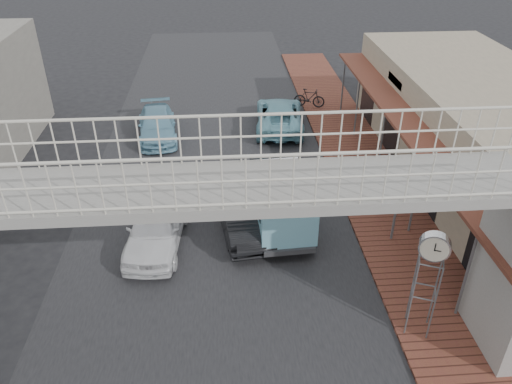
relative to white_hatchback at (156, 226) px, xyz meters
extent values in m
plane|color=black|center=(1.86, -1.06, -0.73)|extent=(120.00, 120.00, 0.00)
cube|color=black|center=(1.86, -1.06, -0.73)|extent=(10.00, 60.00, 0.01)
cube|color=brown|center=(8.36, 1.94, -0.68)|extent=(3.00, 40.00, 0.10)
cube|color=gray|center=(12.86, 2.94, 1.27)|extent=(6.00, 18.00, 4.00)
cube|color=brown|center=(9.56, 2.94, 2.17)|extent=(1.80, 18.00, 0.12)
cube|color=silver|center=(9.91, 6.44, 2.57)|extent=(0.08, 2.60, 0.90)
cube|color=#B21914|center=(9.91, -0.06, 2.57)|extent=(0.08, 2.20, 0.80)
cube|color=gray|center=(1.86, -5.06, 4.39)|extent=(14.00, 2.00, 0.24)
cube|color=beige|center=(1.86, -4.11, 5.06)|extent=(14.00, 0.08, 1.10)
cube|color=beige|center=(1.86, -6.01, 5.06)|extent=(14.00, 0.08, 1.10)
imported|color=white|center=(0.00, 0.00, 0.00)|extent=(2.09, 4.42, 1.46)
imported|color=black|center=(2.99, 0.97, 0.07)|extent=(2.36, 5.08, 1.61)
imported|color=#67A3B3|center=(5.23, 9.28, -0.05)|extent=(2.69, 5.07, 1.36)
imported|color=#6BA1BB|center=(-0.79, 8.63, -0.11)|extent=(2.23, 4.47, 1.25)
cylinder|color=black|center=(3.31, 2.06, -0.36)|extent=(0.30, 0.76, 0.75)
cylinder|color=black|center=(4.97, 2.17, -0.36)|extent=(0.30, 0.76, 0.75)
cylinder|color=black|center=(3.49, -0.81, -0.36)|extent=(0.30, 0.76, 0.75)
cylinder|color=black|center=(5.15, -0.70, -0.36)|extent=(0.30, 0.76, 0.75)
cube|color=#76B8CD|center=(4.25, 0.36, 0.53)|extent=(2.02, 3.52, 1.44)
cube|color=#76B8CD|center=(4.13, 2.33, 0.28)|extent=(1.78, 1.07, 0.96)
cube|color=black|center=(4.25, 0.36, 0.92)|extent=(2.02, 2.88, 0.53)
cube|color=silver|center=(4.25, 0.36, 1.27)|extent=(2.04, 3.52, 0.06)
imported|color=black|center=(7.64, 2.16, -0.16)|extent=(1.89, 1.09, 0.94)
imported|color=black|center=(7.16, 11.72, -0.12)|extent=(1.76, 0.93, 1.02)
cylinder|color=#59595B|center=(7.28, -4.14, 0.57)|extent=(0.05, 0.05, 2.40)
cylinder|color=#59595B|center=(7.81, -4.36, 0.57)|extent=(0.05, 0.05, 2.40)
cylinder|color=#59595B|center=(7.06, -4.67, 0.57)|extent=(0.05, 0.05, 2.40)
cylinder|color=#59595B|center=(7.59, -4.89, 0.57)|extent=(0.05, 0.05, 2.40)
cylinder|color=silver|center=(7.44, -4.52, 2.17)|extent=(0.82, 0.55, 0.78)
cylinder|color=beige|center=(7.38, -4.65, 2.17)|extent=(0.64, 0.28, 0.69)
cylinder|color=beige|center=(7.49, -4.38, 2.17)|extent=(0.64, 0.28, 0.69)
cylinder|color=#59595B|center=(8.01, -0.46, 0.66)|extent=(0.09, 0.09, 2.58)
cube|color=black|center=(8.02, -0.48, 1.59)|extent=(1.01, 0.44, 0.80)
cone|color=black|center=(8.72, -0.20, 1.59)|extent=(0.86, 1.11, 0.98)
cube|color=white|center=(7.99, -0.53, 1.55)|extent=(0.66, 0.27, 0.53)
camera|label=1|loc=(2.34, -13.90, 9.70)|focal=35.00mm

